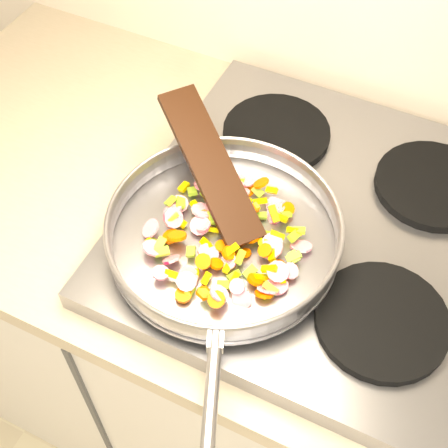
% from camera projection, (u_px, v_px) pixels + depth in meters
% --- Properties ---
extents(cooktop, '(0.60, 0.60, 0.04)m').
position_uv_depth(cooktop, '(321.00, 227.00, 1.01)').
color(cooktop, '#939399').
rests_on(cooktop, counter_top).
extents(grate_fl, '(0.19, 0.19, 0.02)m').
position_uv_depth(grate_fl, '(205.00, 249.00, 0.95)').
color(grate_fl, black).
rests_on(grate_fl, cooktop).
extents(grate_fr, '(0.19, 0.19, 0.02)m').
position_uv_depth(grate_fr, '(382.00, 321.00, 0.88)').
color(grate_fr, black).
rests_on(grate_fr, cooktop).
extents(grate_bl, '(0.19, 0.19, 0.02)m').
position_uv_depth(grate_bl, '(276.00, 133.00, 1.10)').
color(grate_bl, black).
rests_on(grate_bl, cooktop).
extents(grate_br, '(0.19, 0.19, 0.02)m').
position_uv_depth(grate_br, '(433.00, 185.00, 1.03)').
color(grate_br, black).
rests_on(grate_br, cooktop).
extents(saute_pan, '(0.39, 0.53, 0.05)m').
position_uv_depth(saute_pan, '(224.00, 232.00, 0.93)').
color(saute_pan, '#9E9EA5').
rests_on(saute_pan, grate_fl).
extents(vegetable_heap, '(0.25, 0.26, 0.05)m').
position_uv_depth(vegetable_heap, '(228.00, 239.00, 0.93)').
color(vegetable_heap, red).
rests_on(vegetable_heap, saute_pan).
extents(wooden_spatula, '(0.24, 0.21, 0.10)m').
position_uv_depth(wooden_spatula, '(210.00, 164.00, 0.95)').
color(wooden_spatula, black).
rests_on(wooden_spatula, saute_pan).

